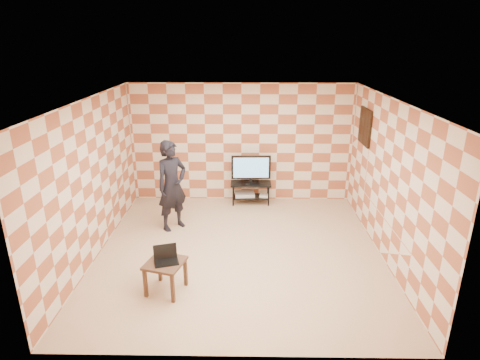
# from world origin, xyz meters

# --- Properties ---
(floor) EXTENTS (5.00, 5.00, 0.00)m
(floor) POSITION_xyz_m (0.00, 0.00, 0.00)
(floor) COLOR tan
(floor) RESTS_ON ground
(wall_back) EXTENTS (5.00, 0.02, 2.70)m
(wall_back) POSITION_xyz_m (0.00, 2.50, 1.35)
(wall_back) COLOR beige
(wall_back) RESTS_ON ground
(wall_front) EXTENTS (5.00, 0.02, 2.70)m
(wall_front) POSITION_xyz_m (0.00, -2.50, 1.35)
(wall_front) COLOR beige
(wall_front) RESTS_ON ground
(wall_left) EXTENTS (0.02, 5.00, 2.70)m
(wall_left) POSITION_xyz_m (-2.50, 0.00, 1.35)
(wall_left) COLOR beige
(wall_left) RESTS_ON ground
(wall_right) EXTENTS (0.02, 5.00, 2.70)m
(wall_right) POSITION_xyz_m (2.50, 0.00, 1.35)
(wall_right) COLOR beige
(wall_right) RESTS_ON ground
(ceiling) EXTENTS (5.00, 5.00, 0.02)m
(ceiling) POSITION_xyz_m (0.00, 0.00, 2.70)
(ceiling) COLOR white
(ceiling) RESTS_ON wall_back
(wall_art) EXTENTS (0.04, 0.72, 0.72)m
(wall_art) POSITION_xyz_m (2.47, 1.55, 1.95)
(wall_art) COLOR black
(wall_art) RESTS_ON wall_right
(tv_stand) EXTENTS (0.91, 0.41, 0.50)m
(tv_stand) POSITION_xyz_m (0.22, 2.22, 0.36)
(tv_stand) COLOR black
(tv_stand) RESTS_ON floor
(tv) EXTENTS (0.88, 0.17, 0.64)m
(tv) POSITION_xyz_m (0.22, 2.22, 0.85)
(tv) COLOR black
(tv) RESTS_ON tv_stand
(dvd_player) EXTENTS (0.47, 0.35, 0.07)m
(dvd_player) POSITION_xyz_m (0.08, 2.25, 0.21)
(dvd_player) COLOR silver
(dvd_player) RESTS_ON tv_stand
(game_console) EXTENTS (0.24, 0.19, 0.05)m
(game_console) POSITION_xyz_m (0.53, 2.19, 0.20)
(game_console) COLOR silver
(game_console) RESTS_ON tv_stand
(side_table) EXTENTS (0.65, 0.65, 0.50)m
(side_table) POSITION_xyz_m (-1.08, -1.19, 0.41)
(side_table) COLOR #3A251A
(side_table) RESTS_ON floor
(laptop) EXTENTS (0.41, 0.36, 0.23)m
(laptop) POSITION_xyz_m (-1.07, -1.16, 0.55)
(laptop) COLOR black
(laptop) RESTS_ON side_table
(person) EXTENTS (0.77, 0.77, 1.80)m
(person) POSITION_xyz_m (-1.33, 0.95, 0.90)
(person) COLOR black
(person) RESTS_ON floor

